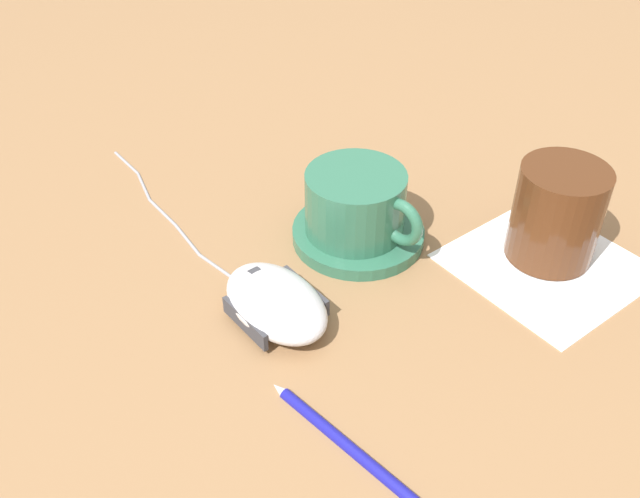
{
  "coord_description": "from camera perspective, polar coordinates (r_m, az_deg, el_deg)",
  "views": [
    {
      "loc": [
        -0.32,
        0.32,
        0.41
      ],
      "look_at": [
        0.08,
        0.08,
        0.03
      ],
      "focal_mm": 40.0,
      "sensor_mm": 36.0,
      "label": 1
    }
  ],
  "objects": [
    {
      "name": "computer_mouse",
      "position": [
        0.57,
        -3.55,
        -4.28
      ],
      "size": [
        0.11,
        0.08,
        0.03
      ],
      "color": "silver",
      "rests_on": "ground"
    },
    {
      "name": "pen",
      "position": [
        0.5,
        2.08,
        -15.08
      ],
      "size": [
        0.14,
        0.04,
        0.01
      ],
      "color": "navy",
      "rests_on": "ground"
    },
    {
      "name": "ground_plane",
      "position": [
        0.61,
        10.08,
        -3.71
      ],
      "size": [
        3.0,
        3.0,
        0.0
      ],
      "primitive_type": "plane",
      "color": "olive"
    },
    {
      "name": "drinking_glass",
      "position": [
        0.65,
        18.42,
        2.7
      ],
      "size": [
        0.08,
        0.08,
        0.09
      ],
      "primitive_type": "cylinder",
      "color": "#4C2814",
      "rests_on": "napkin_under_glass"
    },
    {
      "name": "coffee_cup",
      "position": [
        0.64,
        2.97,
        3.67
      ],
      "size": [
        0.12,
        0.09,
        0.06
      ],
      "color": "#2D664C",
      "rests_on": "saucer"
    },
    {
      "name": "mouse_cable",
      "position": [
        0.72,
        -12.26,
        3.05
      ],
      "size": [
        0.27,
        0.02,
        0.0
      ],
      "color": "gray",
      "rests_on": "ground"
    },
    {
      "name": "saucer",
      "position": [
        0.66,
        3.06,
        1.25
      ],
      "size": [
        0.12,
        0.12,
        0.01
      ],
      "primitive_type": "cylinder",
      "color": "#2D664C",
      "rests_on": "ground"
    },
    {
      "name": "napkin_under_glass",
      "position": [
        0.67,
        17.65,
        -1.19
      ],
      "size": [
        0.16,
        0.16,
        0.0
      ],
      "primitive_type": "cube",
      "rotation": [
        0.0,
        0.0,
        0.1
      ],
      "color": "white",
      "rests_on": "ground"
    }
  ]
}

